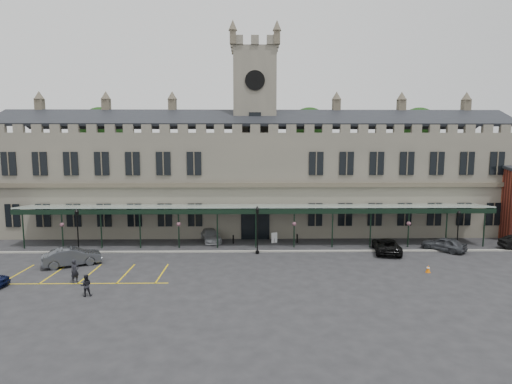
{
  "coord_description": "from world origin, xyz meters",
  "views": [
    {
      "loc": [
        -0.64,
        -33.49,
        10.83
      ],
      "look_at": [
        0.0,
        6.0,
        6.0
      ],
      "focal_mm": 28.0,
      "sensor_mm": 36.0,
      "label": 1
    }
  ],
  "objects_px": {
    "station_building": "(255,179)",
    "clock_tower": "(255,125)",
    "person_b": "(86,285)",
    "traffic_cone": "(428,269)",
    "lamp_post_mid": "(257,226)",
    "car_taxi": "(211,235)",
    "sign_board": "(274,238)",
    "lamp_post_right": "(458,227)",
    "person_a": "(75,271)",
    "lamp_post_left": "(78,227)",
    "car_left_b": "(72,257)",
    "car_right_a": "(444,244)",
    "car_van": "(386,245)"
  },
  "relations": [
    {
      "from": "car_taxi",
      "to": "person_a",
      "type": "xyz_separation_m",
      "value": [
        -9.27,
        -13.19,
        0.27
      ]
    },
    {
      "from": "station_building",
      "to": "sign_board",
      "type": "bearing_deg",
      "value": -73.05
    },
    {
      "from": "sign_board",
      "to": "car_taxi",
      "type": "height_order",
      "value": "car_taxi"
    },
    {
      "from": "car_right_a",
      "to": "person_a",
      "type": "distance_m",
      "value": 34.41
    },
    {
      "from": "clock_tower",
      "to": "person_b",
      "type": "bearing_deg",
      "value": -119.25
    },
    {
      "from": "lamp_post_left",
      "to": "lamp_post_mid",
      "type": "distance_m",
      "value": 17.52
    },
    {
      "from": "clock_tower",
      "to": "sign_board",
      "type": "relative_size",
      "value": 21.85
    },
    {
      "from": "lamp_post_left",
      "to": "car_left_b",
      "type": "relative_size",
      "value": 0.93
    },
    {
      "from": "station_building",
      "to": "person_b",
      "type": "bearing_deg",
      "value": -119.35
    },
    {
      "from": "lamp_post_mid",
      "to": "car_taxi",
      "type": "bearing_deg",
      "value": 134.67
    },
    {
      "from": "station_building",
      "to": "traffic_cone",
      "type": "distance_m",
      "value": 23.17
    },
    {
      "from": "car_right_a",
      "to": "person_a",
      "type": "height_order",
      "value": "person_a"
    },
    {
      "from": "lamp_post_right",
      "to": "person_a",
      "type": "distance_m",
      "value": 35.61
    },
    {
      "from": "person_b",
      "to": "lamp_post_left",
      "type": "bearing_deg",
      "value": -82.01
    },
    {
      "from": "station_building",
      "to": "person_b",
      "type": "height_order",
      "value": "station_building"
    },
    {
      "from": "traffic_cone",
      "to": "sign_board",
      "type": "height_order",
      "value": "sign_board"
    },
    {
      "from": "car_van",
      "to": "person_b",
      "type": "relative_size",
      "value": 3.26
    },
    {
      "from": "car_right_a",
      "to": "traffic_cone",
      "type": "bearing_deg",
      "value": 12.66
    },
    {
      "from": "car_taxi",
      "to": "lamp_post_left",
      "type": "bearing_deg",
      "value": -173.44
    },
    {
      "from": "lamp_post_right",
      "to": "car_van",
      "type": "bearing_deg",
      "value": -177.89
    },
    {
      "from": "car_left_b",
      "to": "car_taxi",
      "type": "distance_m",
      "value": 14.39
    },
    {
      "from": "lamp_post_mid",
      "to": "traffic_cone",
      "type": "relative_size",
      "value": 7.52
    },
    {
      "from": "lamp_post_right",
      "to": "person_b",
      "type": "relative_size",
      "value": 2.67
    },
    {
      "from": "person_a",
      "to": "lamp_post_right",
      "type": "bearing_deg",
      "value": -40.46
    },
    {
      "from": "lamp_post_left",
      "to": "lamp_post_right",
      "type": "bearing_deg",
      "value": 0.8
    },
    {
      "from": "clock_tower",
      "to": "traffic_cone",
      "type": "xyz_separation_m",
      "value": [
        14.42,
        -17.15,
        -12.8
      ]
    },
    {
      "from": "lamp_post_right",
      "to": "traffic_cone",
      "type": "distance_m",
      "value": 9.04
    },
    {
      "from": "station_building",
      "to": "sign_board",
      "type": "xyz_separation_m",
      "value": [
        2.05,
        -6.74,
        -5.91
      ]
    },
    {
      "from": "traffic_cone",
      "to": "car_left_b",
      "type": "xyz_separation_m",
      "value": [
        -30.89,
        2.47,
        0.5
      ]
    },
    {
      "from": "lamp_post_right",
      "to": "car_left_b",
      "type": "height_order",
      "value": "lamp_post_right"
    },
    {
      "from": "station_building",
      "to": "clock_tower",
      "type": "relative_size",
      "value": 2.42
    },
    {
      "from": "person_b",
      "to": "station_building",
      "type": "bearing_deg",
      "value": -136.58
    },
    {
      "from": "person_b",
      "to": "traffic_cone",
      "type": "bearing_deg",
      "value": 172.98
    },
    {
      "from": "lamp_post_mid",
      "to": "car_taxi",
      "type": "xyz_separation_m",
      "value": [
        -5.11,
        5.17,
        -2.17
      ]
    },
    {
      "from": "lamp_post_mid",
      "to": "traffic_cone",
      "type": "bearing_deg",
      "value": -22.7
    },
    {
      "from": "lamp_post_mid",
      "to": "sign_board",
      "type": "bearing_deg",
      "value": 65.89
    },
    {
      "from": "lamp_post_right",
      "to": "sign_board",
      "type": "height_order",
      "value": "lamp_post_right"
    },
    {
      "from": "car_left_b",
      "to": "person_a",
      "type": "xyz_separation_m",
      "value": [
        2.2,
        -4.5,
        0.12
      ]
    },
    {
      "from": "sign_board",
      "to": "person_b",
      "type": "height_order",
      "value": "person_b"
    },
    {
      "from": "lamp_post_right",
      "to": "person_a",
      "type": "relative_size",
      "value": 2.28
    },
    {
      "from": "clock_tower",
      "to": "car_van",
      "type": "height_order",
      "value": "clock_tower"
    },
    {
      "from": "lamp_post_left",
      "to": "car_taxi",
      "type": "height_order",
      "value": "lamp_post_left"
    },
    {
      "from": "clock_tower",
      "to": "station_building",
      "type": "bearing_deg",
      "value": -90.0
    },
    {
      "from": "car_left_b",
      "to": "person_b",
      "type": "height_order",
      "value": "car_left_b"
    },
    {
      "from": "car_van",
      "to": "clock_tower",
      "type": "bearing_deg",
      "value": -29.66
    },
    {
      "from": "station_building",
      "to": "sign_board",
      "type": "relative_size",
      "value": 52.87
    },
    {
      "from": "person_a",
      "to": "clock_tower",
      "type": "bearing_deg",
      "value": -1.05
    },
    {
      "from": "sign_board",
      "to": "car_van",
      "type": "height_order",
      "value": "car_van"
    },
    {
      "from": "traffic_cone",
      "to": "person_b",
      "type": "relative_size",
      "value": 0.4
    },
    {
      "from": "lamp_post_left",
      "to": "person_a",
      "type": "xyz_separation_m",
      "value": [
        3.13,
        -8.05,
        -1.79
      ]
    }
  ]
}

